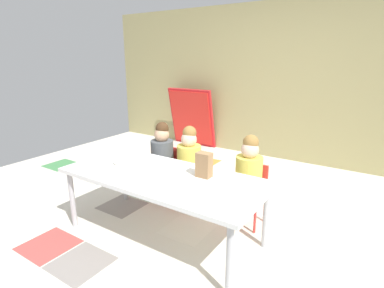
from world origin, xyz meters
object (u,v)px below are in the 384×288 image
Objects in this scene: donut_powdered_on_plate at (119,162)px; paper_bag_brown at (204,165)px; seated_child_near_camera at (163,153)px; seated_child_middle_seat at (189,159)px; seated_child_far_right at (249,172)px; craft_table at (163,180)px; paper_plate_near_edge at (120,164)px; folded_activity_table at (192,118)px; paper_plate_center_table at (144,179)px.

paper_bag_brown is at bearing 11.97° from donut_powdered_on_plate.
seated_child_near_camera is at bearing 150.44° from paper_bag_brown.
seated_child_far_right is (0.70, 0.00, 0.00)m from seated_child_middle_seat.
craft_table is 0.53m from donut_powdered_on_plate.
seated_child_near_camera reaches higher than paper_plate_near_edge.
folded_activity_table reaches higher than craft_table.
folded_activity_table reaches higher than paper_plate_center_table.
seated_child_near_camera reaches higher than craft_table.
craft_table is 1.72× the size of folded_activity_table.
seated_child_far_right is at bearing 51.99° from paper_plate_center_table.
craft_table is at bearing -153.90° from paper_bag_brown.
craft_table is 0.40m from paper_bag_brown.
paper_plate_center_table is (0.45, -0.15, 0.00)m from paper_plate_near_edge.
seated_child_far_right is at bearing 49.00° from craft_table.
folded_activity_table is 6.04× the size of paper_plate_near_edge.
seated_child_middle_seat reaches higher than craft_table.
seated_child_far_right is 0.56m from paper_bag_brown.
seated_child_middle_seat reaches higher than paper_plate_near_edge.
folded_activity_table is (-1.32, 2.06, -0.02)m from seated_child_middle_seat.
folded_activity_table is at bearing 122.73° from seated_child_middle_seat.
seated_child_middle_seat is 5.10× the size of paper_plate_center_table.
craft_table is 2.03× the size of seated_child_near_camera.
paper_bag_brown reaches higher than paper_plate_center_table.
seated_child_near_camera is at bearing 89.25° from donut_powdered_on_plate.
seated_child_far_right is 5.10× the size of paper_plate_center_table.
donut_powdered_on_plate is at bearing -70.91° from folded_activity_table.
seated_child_far_right reaches higher than craft_table.
seated_child_far_right is 2.89m from folded_activity_table.
paper_plate_near_edge is 0.47m from paper_plate_center_table.
paper_plate_center_table is at bearing -141.08° from paper_bag_brown.
paper_plate_center_table is at bearing -17.98° from donut_powdered_on_plate.
paper_plate_near_edge is at bearing -178.04° from craft_table.
paper_plate_near_edge is at bearing -90.75° from seated_child_near_camera.
folded_activity_table is at bearing 115.89° from paper_plate_center_table.
paper_plate_near_edge is at bearing -70.91° from folded_activity_table.
seated_child_near_camera and seated_child_middle_seat have the same top height.
donut_powdered_on_plate is (-0.01, -0.66, 0.09)m from seated_child_near_camera.
seated_child_far_right is 1.27m from donut_powdered_on_plate.
seated_child_near_camera is at bearing 180.00° from seated_child_middle_seat.
seated_child_near_camera reaches higher than paper_plate_center_table.
folded_activity_table is at bearing 125.29° from paper_bag_brown.
craft_table is 2.03× the size of seated_child_far_right.
donut_powdered_on_plate is (-0.45, 0.15, 0.02)m from paper_plate_center_table.
seated_child_near_camera is 0.84× the size of folded_activity_table.
paper_plate_center_table reaches higher than craft_table.
seated_child_middle_seat is (-0.14, 0.64, -0.01)m from craft_table.
donut_powdered_on_plate is (-1.08, -0.66, 0.09)m from seated_child_far_right.
seated_child_far_right is at bearing 64.81° from paper_bag_brown.
donut_powdered_on_plate is (-0.52, -0.02, 0.07)m from craft_table.
craft_table is at bearing -61.57° from folded_activity_table.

